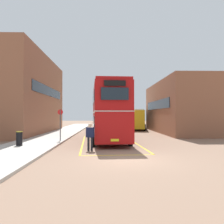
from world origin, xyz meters
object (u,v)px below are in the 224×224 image
object	(u,v)px
litter_bin	(19,139)
bus_stop_sign	(60,122)
double_decker_bus	(109,112)
single_deck_bus	(136,119)
pedestrian_boarding	(90,135)

from	to	relation	value
litter_bin	bus_stop_sign	world-z (taller)	bus_stop_sign
double_decker_bus	bus_stop_sign	xyz separation A→B (m)	(-4.00, -0.50, -0.83)
bus_stop_sign	litter_bin	bearing A→B (deg)	-123.39
single_deck_bus	bus_stop_sign	xyz separation A→B (m)	(-8.43, -17.09, 0.04)
pedestrian_boarding	litter_bin	distance (m)	5.15
pedestrian_boarding	litter_bin	xyz separation A→B (m)	(-4.93, 1.47, -0.37)
litter_bin	bus_stop_sign	xyz separation A→B (m)	(2.17, 3.29, 1.06)
litter_bin	bus_stop_sign	distance (m)	4.08
single_deck_bus	litter_bin	bearing A→B (deg)	-117.48
pedestrian_boarding	bus_stop_sign	bearing A→B (deg)	120.10
double_decker_bus	pedestrian_boarding	size ratio (longest dim) A/B	5.97
single_deck_bus	litter_bin	distance (m)	22.99
litter_bin	pedestrian_boarding	bearing A→B (deg)	-16.60
single_deck_bus	bus_stop_sign	distance (m)	19.05
single_deck_bus	bus_stop_sign	size ratio (longest dim) A/B	3.72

